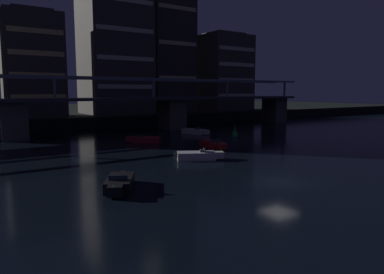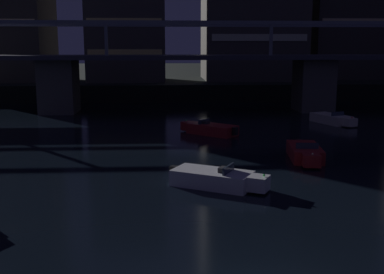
{
  "view_description": "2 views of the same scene",
  "coord_description": "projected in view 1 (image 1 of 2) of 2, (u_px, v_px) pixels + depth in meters",
  "views": [
    {
      "loc": [
        -20.98,
        -19.13,
        7.02
      ],
      "look_at": [
        1.64,
        14.79,
        1.89
      ],
      "focal_mm": 33.77,
      "sensor_mm": 36.0,
      "label": 1
    },
    {
      "loc": [
        -2.4,
        -11.5,
        6.84
      ],
      "look_at": [
        -0.83,
        16.77,
        1.48
      ],
      "focal_mm": 44.65,
      "sensor_mm": 36.0,
      "label": 2
    }
  ],
  "objects": [
    {
      "name": "channel_buoy",
      "position": [
        235.0,
        133.0,
        56.92
      ],
      "size": [
        0.9,
        0.9,
        1.76
      ],
      "color": "green",
      "rests_on": "ground"
    },
    {
      "name": "ground_plane",
      "position": [
        279.0,
        182.0,
        28.21
      ],
      "size": [
        400.0,
        400.0,
        0.0
      ],
      "primitive_type": "plane",
      "color": "black"
    },
    {
      "name": "speedboat_mid_left",
      "position": [
        119.0,
        183.0,
        26.14
      ],
      "size": [
        3.6,
        4.87,
        1.16
      ],
      "color": "black",
      "rests_on": "ground"
    },
    {
      "name": "tower_east_tall",
      "position": [
        168.0,
        28.0,
        87.69
      ],
      "size": [
        11.06,
        9.43,
        40.8
      ],
      "color": "#38332D",
      "rests_on": "far_riverbank"
    },
    {
      "name": "speedboat_near_center",
      "position": [
        145.0,
        140.0,
        50.03
      ],
      "size": [
        4.54,
        4.22,
        1.16
      ],
      "color": "maroon",
      "rests_on": "ground"
    },
    {
      "name": "tower_east_low",
      "position": [
        223.0,
        73.0,
        94.85
      ],
      "size": [
        12.34,
        11.32,
        19.84
      ],
      "color": "#423D38",
      "rests_on": "far_riverbank"
    },
    {
      "name": "tower_central",
      "position": [
        115.0,
        46.0,
        79.52
      ],
      "size": [
        13.73,
        12.39,
        29.85
      ],
      "color": "#423D38",
      "rests_on": "far_riverbank"
    },
    {
      "name": "far_riverbank",
      "position": [
        42.0,
        113.0,
        100.19
      ],
      "size": [
        240.0,
        80.0,
        2.2
      ],
      "primitive_type": "cube",
      "color": "black",
      "rests_on": "ground"
    },
    {
      "name": "tower_west_tall",
      "position": [
        33.0,
        65.0,
        68.33
      ],
      "size": [
        10.31,
        9.26,
        20.03
      ],
      "color": "#423D38",
      "rests_on": "far_riverbank"
    },
    {
      "name": "speedboat_far_left",
      "position": [
        195.0,
        131.0,
        60.27
      ],
      "size": [
        3.08,
        5.09,
        1.16
      ],
      "color": "beige",
      "rests_on": "ground"
    },
    {
      "name": "speedboat_near_right",
      "position": [
        213.0,
        144.0,
        45.45
      ],
      "size": [
        2.28,
        5.23,
        1.16
      ],
      "color": "maroon",
      "rests_on": "ground"
    },
    {
      "name": "river_bridge",
      "position": [
        102.0,
        109.0,
        60.18
      ],
      "size": [
        87.5,
        6.4,
        9.38
      ],
      "color": "#4C4944",
      "rests_on": "ground"
    },
    {
      "name": "speedboat_mid_center",
      "position": [
        198.0,
        156.0,
        37.48
      ],
      "size": [
        4.89,
        3.52,
        1.16
      ],
      "color": "silver",
      "rests_on": "ground"
    }
  ]
}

